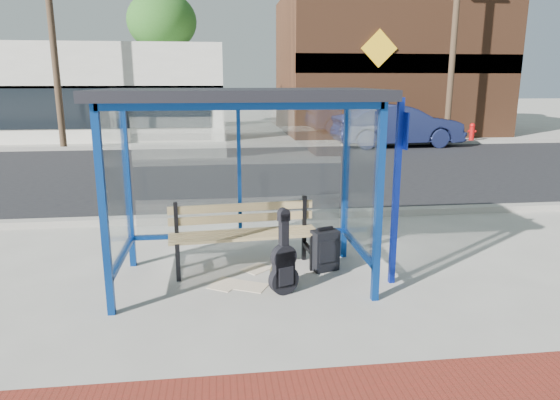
{
  "coord_description": "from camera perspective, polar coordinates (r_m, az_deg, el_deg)",
  "views": [
    {
      "loc": [
        -0.28,
        -6.01,
        2.52
      ],
      "look_at": [
        0.5,
        0.2,
        1.01
      ],
      "focal_mm": 32.0,
      "sensor_mm": 36.0,
      "label": 1
    }
  ],
  "objects": [
    {
      "name": "ground",
      "position": [
        6.53,
        -4.16,
        -9.22
      ],
      "size": [
        120.0,
        120.0,
        0.0
      ],
      "primitive_type": "plane",
      "color": "#B2ADA0",
      "rests_on": "ground"
    },
    {
      "name": "curb_near",
      "position": [
        9.25,
        -5.13,
        -1.93
      ],
      "size": [
        60.0,
        0.25,
        0.12
      ],
      "primitive_type": "cube",
      "color": "gray",
      "rests_on": "ground"
    },
    {
      "name": "street_asphalt",
      "position": [
        14.24,
        -5.89,
        3.29
      ],
      "size": [
        60.0,
        10.0,
        0.0
      ],
      "primitive_type": "cube",
      "color": "black",
      "rests_on": "ground"
    },
    {
      "name": "curb_far",
      "position": [
        19.27,
        -6.26,
        6.14
      ],
      "size": [
        60.0,
        0.25,
        0.12
      ],
      "primitive_type": "cube",
      "color": "gray",
      "rests_on": "ground"
    },
    {
      "name": "far_sidewalk",
      "position": [
        21.17,
        -6.35,
        6.64
      ],
      "size": [
        60.0,
        4.0,
        0.01
      ],
      "primitive_type": "cube",
      "color": "#B2ADA0",
      "rests_on": "ground"
    },
    {
      "name": "bus_shelter",
      "position": [
        6.11,
        -4.53,
        9.27
      ],
      "size": [
        3.3,
        1.8,
        2.42
      ],
      "color": "navy",
      "rests_on": "ground"
    },
    {
      "name": "storefront_white",
      "position": [
        25.54,
        -27.62,
        10.88
      ],
      "size": [
        18.0,
        6.04,
        4.0
      ],
      "color": "silver",
      "rests_on": "ground"
    },
    {
      "name": "storefront_brown",
      "position": [
        25.88,
        11.95,
        14.78
      ],
      "size": [
        10.0,
        7.08,
        6.4
      ],
      "color": "#59331E",
      "rests_on": "ground"
    },
    {
      "name": "tree_mid",
      "position": [
        28.3,
        -13.35,
        19.16
      ],
      "size": [
        3.6,
        3.6,
        7.03
      ],
      "color": "#4C3826",
      "rests_on": "ground"
    },
    {
      "name": "tree_right",
      "position": [
        30.93,
        18.28,
        18.35
      ],
      "size": [
        3.6,
        3.6,
        7.03
      ],
      "color": "#4C3826",
      "rests_on": "ground"
    },
    {
      "name": "utility_pole_west",
      "position": [
        20.3,
        -24.58,
        16.87
      ],
      "size": [
        1.6,
        0.24,
        8.0
      ],
      "color": "#4C3826",
      "rests_on": "ground"
    },
    {
      "name": "utility_pole_east",
      "position": [
        21.58,
        19.26,
        17.05
      ],
      "size": [
        1.6,
        0.24,
        8.0
      ],
      "color": "#4C3826",
      "rests_on": "ground"
    },
    {
      "name": "bench",
      "position": [
        6.79,
        -4.2,
        -3.52
      ],
      "size": [
        2.03,
        0.64,
        0.94
      ],
      "rotation": [
        0.0,
        0.0,
        0.08
      ],
      "color": "black",
      "rests_on": "ground"
    },
    {
      "name": "guitar_bag",
      "position": [
        6.01,
        0.43,
        -7.45
      ],
      "size": [
        0.38,
        0.23,
        1.01
      ],
      "rotation": [
        0.0,
        0.0,
        0.38
      ],
      "color": "black",
      "rests_on": "ground"
    },
    {
      "name": "suitcase",
      "position": [
        6.8,
        5.15,
        -5.75
      ],
      "size": [
        0.4,
        0.31,
        0.61
      ],
      "rotation": [
        0.0,
        0.0,
        0.3
      ],
      "color": "black",
      "rests_on": "ground"
    },
    {
      "name": "backpack",
      "position": [
        6.24,
        0.25,
        -8.54
      ],
      "size": [
        0.36,
        0.35,
        0.37
      ],
      "rotation": [
        0.0,
        0.0,
        0.36
      ],
      "color": "#292817",
      "rests_on": "ground"
    },
    {
      "name": "sign_post",
      "position": [
        6.25,
        13.25,
        1.98
      ],
      "size": [
        0.1,
        0.29,
        2.32
      ],
      "rotation": [
        0.0,
        0.0,
        0.05
      ],
      "color": "navy",
      "rests_on": "ground"
    },
    {
      "name": "newspaper_a",
      "position": [
        6.44,
        -6.29,
        -9.55
      ],
      "size": [
        0.49,
        0.52,
        0.01
      ],
      "primitive_type": "cube",
      "rotation": [
        0.0,
        0.0,
        1.03
      ],
      "color": "white",
      "rests_on": "ground"
    },
    {
      "name": "newspaper_b",
      "position": [
        6.35,
        -3.36,
        -9.85
      ],
      "size": [
        0.48,
        0.45,
        0.01
      ],
      "primitive_type": "cube",
      "rotation": [
        0.0,
        0.0,
        -0.46
      ],
      "color": "white",
      "rests_on": "ground"
    },
    {
      "name": "newspaper_c",
      "position": [
        6.91,
        -2.67,
        -7.85
      ],
      "size": [
        0.48,
        0.47,
        0.01
      ],
      "primitive_type": "cube",
      "rotation": [
        0.0,
        0.0,
        0.72
      ],
      "color": "white",
      "rests_on": "ground"
    },
    {
      "name": "parked_car",
      "position": [
        19.99,
        13.27,
        8.28
      ],
      "size": [
        4.98,
        1.91,
        1.62
      ],
      "primitive_type": "imported",
      "rotation": [
        0.0,
        0.0,
        1.61
      ],
      "color": "#1A214A",
      "rests_on": "ground"
    },
    {
      "name": "fire_hydrant",
      "position": [
        22.78,
        21.09,
        7.34
      ],
      "size": [
        0.34,
        0.23,
        0.76
      ],
      "rotation": [
        0.0,
        0.0,
        -0.22
      ],
      "color": "#B80D0D",
      "rests_on": "ground"
    }
  ]
}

